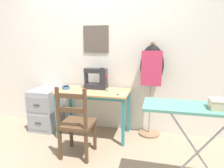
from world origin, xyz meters
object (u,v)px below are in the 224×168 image
object	(u,v)px
wooden_chair	(77,124)
sewing_machine	(97,79)
scissors	(119,94)
thread_spool_near_machine	(107,90)
fabric_bowl	(66,88)
dress_form	(152,70)
storage_box	(221,104)
ironing_board	(201,112)
thread_spool_mid_table	(111,90)
filing_cabinet	(46,109)

from	to	relation	value
wooden_chair	sewing_machine	bearing A→B (deg)	86.48
scissors	thread_spool_near_machine	world-z (taller)	thread_spool_near_machine
fabric_bowl	thread_spool_near_machine	distance (m)	0.65
dress_form	storage_box	xyz separation A→B (m)	(0.62, -1.18, -0.10)
sewing_machine	ironing_board	size ratio (longest dim) A/B	0.36
fabric_bowl	thread_spool_mid_table	bearing A→B (deg)	4.98
filing_cabinet	dress_form	size ratio (longest dim) A/B	0.47
scissors	filing_cabinet	xyz separation A→B (m)	(-1.27, 0.18, -0.38)
dress_form	scissors	bearing A→B (deg)	-141.29
sewing_machine	thread_spool_mid_table	size ratio (longest dim) A/B	9.75
sewing_machine	scissors	distance (m)	0.49
thread_spool_mid_table	filing_cabinet	distance (m)	1.19
thread_spool_near_machine	storage_box	distance (m)	1.58
scissors	ironing_board	distance (m)	1.22
sewing_machine	dress_form	world-z (taller)	dress_form
scissors	filing_cabinet	bearing A→B (deg)	171.70
scissors	thread_spool_mid_table	distance (m)	0.23
scissors	thread_spool_near_machine	distance (m)	0.23
filing_cabinet	storage_box	size ratio (longest dim) A/B	3.72
fabric_bowl	wooden_chair	world-z (taller)	wooden_chair
sewing_machine	filing_cabinet	distance (m)	1.02
scissors	fabric_bowl	bearing A→B (deg)	172.53
wooden_chair	filing_cabinet	bearing A→B (deg)	141.43
scissors	thread_spool_mid_table	xyz separation A→B (m)	(-0.15, 0.17, 0.02)
fabric_bowl	filing_cabinet	bearing A→B (deg)	170.04
scissors	wooden_chair	distance (m)	0.71
wooden_chair	ironing_board	bearing A→B (deg)	-14.21
thread_spool_mid_table	storage_box	size ratio (longest dim) A/B	0.21
sewing_machine	fabric_bowl	size ratio (longest dim) A/B	3.07
storage_box	ironing_board	bearing A→B (deg)	167.10
sewing_machine	wooden_chair	bearing A→B (deg)	-93.52
thread_spool_near_machine	sewing_machine	bearing A→B (deg)	143.26
ironing_board	dress_form	bearing A→B (deg)	112.87
sewing_machine	thread_spool_near_machine	world-z (taller)	sewing_machine
sewing_machine	scissors	xyz separation A→B (m)	(0.39, -0.25, -0.15)
wooden_chair	storage_box	xyz separation A→B (m)	(1.48, -0.37, 0.49)
wooden_chair	filing_cabinet	distance (m)	1.07
sewing_machine	dress_form	size ratio (longest dim) A/B	0.25
thread_spool_mid_table	dress_form	world-z (taller)	dress_form
thread_spool_near_machine	thread_spool_mid_table	world-z (taller)	thread_spool_near_machine
scissors	filing_cabinet	size ratio (longest dim) A/B	0.16
storage_box	thread_spool_mid_table	bearing A→B (deg)	139.45
sewing_machine	thread_spool_mid_table	world-z (taller)	sewing_machine
scissors	sewing_machine	bearing A→B (deg)	147.61
dress_form	ironing_board	size ratio (longest dim) A/B	1.41
scissors	ironing_board	bearing A→B (deg)	-42.06
ironing_board	thread_spool_mid_table	bearing A→B (deg)	136.86
fabric_bowl	dress_form	world-z (taller)	dress_form
scissors	thread_spool_mid_table	size ratio (longest dim) A/B	2.96
filing_cabinet	storage_box	bearing A→B (deg)	-24.09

